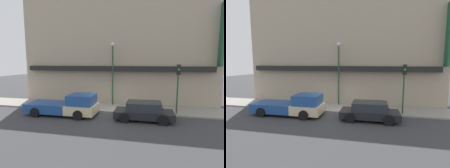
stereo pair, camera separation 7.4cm
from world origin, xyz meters
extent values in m
plane|color=#38383A|center=(0.00, 0.00, 0.00)|extent=(80.00, 80.00, 0.00)
cube|color=gray|center=(0.00, 1.54, 0.06)|extent=(36.00, 3.07, 0.13)
cube|color=tan|center=(0.00, 4.57, 5.79)|extent=(19.80, 3.00, 11.57)
cube|color=black|center=(0.00, 2.77, 3.65)|extent=(18.22, 0.60, 0.50)
cube|color=#195133|center=(9.40, 2.67, 6.59)|extent=(0.20, 0.80, 5.37)
cube|color=beige|center=(-1.75, -1.23, 0.60)|extent=(2.32, 2.10, 0.72)
cube|color=#1E478C|center=(-1.75, -1.23, 1.35)|extent=(1.97, 1.93, 0.78)
cube|color=#1E478C|center=(-4.65, -1.23, 0.60)|extent=(3.47, 2.10, 0.72)
cylinder|color=black|center=(-1.70, -0.19, 0.37)|extent=(0.74, 0.22, 0.74)
cylinder|color=black|center=(-1.70, -2.28, 0.37)|extent=(0.74, 0.22, 0.74)
cylinder|color=black|center=(-5.29, -0.19, 0.37)|extent=(0.74, 0.22, 0.74)
cylinder|color=black|center=(-5.29, -2.28, 0.37)|extent=(0.74, 0.22, 0.74)
cube|color=black|center=(3.09, -1.23, 0.47)|extent=(4.31, 1.80, 0.49)
cube|color=#23282D|center=(3.09, -1.23, 1.05)|extent=(2.50, 1.62, 0.66)
cylinder|color=black|center=(4.43, -0.33, 0.37)|extent=(0.74, 0.22, 0.74)
cylinder|color=black|center=(4.43, -2.14, 0.37)|extent=(0.74, 0.22, 0.74)
cylinder|color=black|center=(1.76, -0.33, 0.37)|extent=(0.74, 0.22, 0.74)
cylinder|color=black|center=(1.76, -2.14, 0.37)|extent=(0.74, 0.22, 0.74)
cylinder|color=red|center=(2.86, 0.92, 0.42)|extent=(0.17, 0.17, 0.58)
sphere|color=red|center=(2.86, 0.92, 0.79)|extent=(0.16, 0.16, 0.16)
cylinder|color=#1E4728|center=(-0.03, 2.49, 2.96)|extent=(0.14, 0.14, 5.66)
sphere|color=silver|center=(-0.03, 2.49, 5.96)|extent=(0.36, 0.36, 0.36)
cylinder|color=#1E4728|center=(5.68, 0.55, 2.12)|extent=(0.12, 0.12, 3.98)
cube|color=black|center=(5.68, 0.39, 3.71)|extent=(0.28, 0.20, 0.80)
sphere|color=green|center=(5.68, 0.27, 3.71)|extent=(0.16, 0.16, 0.16)
camera|label=1|loc=(3.38, -14.05, 4.31)|focal=28.00mm
camera|label=2|loc=(3.45, -14.03, 4.31)|focal=28.00mm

